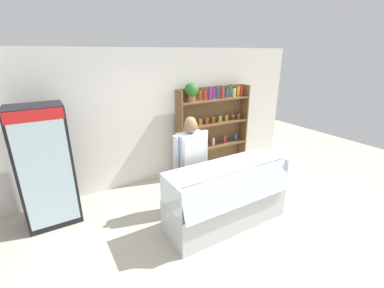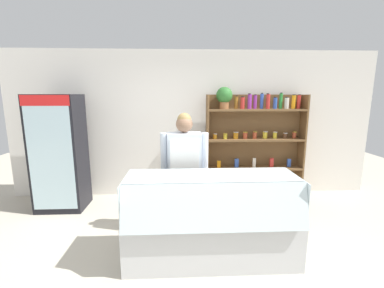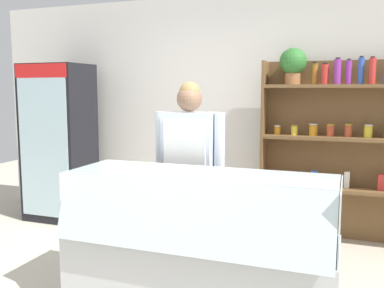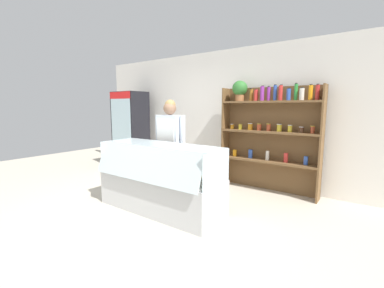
{
  "view_description": "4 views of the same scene",
  "coord_description": "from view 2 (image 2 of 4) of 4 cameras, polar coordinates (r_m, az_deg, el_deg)",
  "views": [
    {
      "loc": [
        -2.16,
        -2.62,
        2.63
      ],
      "look_at": [
        -0.1,
        0.81,
        1.18
      ],
      "focal_mm": 24.0,
      "sensor_mm": 36.0,
      "label": 1
    },
    {
      "loc": [
        -0.25,
        -2.64,
        1.9
      ],
      "look_at": [
        -0.08,
        0.82,
        1.24
      ],
      "focal_mm": 24.0,
      "sensor_mm": 36.0,
      "label": 2
    },
    {
      "loc": [
        1.1,
        -2.76,
        1.61
      ],
      "look_at": [
        -0.22,
        0.84,
        1.12
      ],
      "focal_mm": 40.0,
      "sensor_mm": 36.0,
      "label": 3
    },
    {
      "loc": [
        2.67,
        -2.64,
        1.55
      ],
      "look_at": [
        0.18,
        0.82,
        0.93
      ],
      "focal_mm": 24.0,
      "sensor_mm": 36.0,
      "label": 4
    }
  ],
  "objects": [
    {
      "name": "shelving_unit",
      "position": [
        4.8,
        12.98,
        1.77
      ],
      "size": [
        1.77,
        0.29,
        2.04
      ],
      "color": "brown",
      "rests_on": "ground"
    },
    {
      "name": "drinks_fridge",
      "position": [
        4.78,
        -27.4,
        -1.79
      ],
      "size": [
        0.76,
        0.59,
        1.91
      ],
      "color": "black",
      "rests_on": "ground"
    },
    {
      "name": "back_wall",
      "position": [
        4.86,
        0.23,
        4.34
      ],
      "size": [
        6.8,
        0.1,
        2.7
      ],
      "primitive_type": "cube",
      "color": "white",
      "rests_on": "ground"
    },
    {
      "name": "shop_clerk",
      "position": [
        3.45,
        -1.68,
        -4.39
      ],
      "size": [
        0.64,
        0.25,
        1.67
      ],
      "color": "#383D51",
      "rests_on": "ground"
    },
    {
      "name": "deli_display_case",
      "position": [
        3.18,
        4.18,
        -19.06
      ],
      "size": [
        1.96,
        0.75,
        1.01
      ],
      "color": "silver",
      "rests_on": "ground"
    },
    {
      "name": "ground_plane",
      "position": [
        3.26,
        2.37,
        -24.82
      ],
      "size": [
        12.0,
        12.0,
        0.0
      ],
      "primitive_type": "plane",
      "color": "beige"
    }
  ]
}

